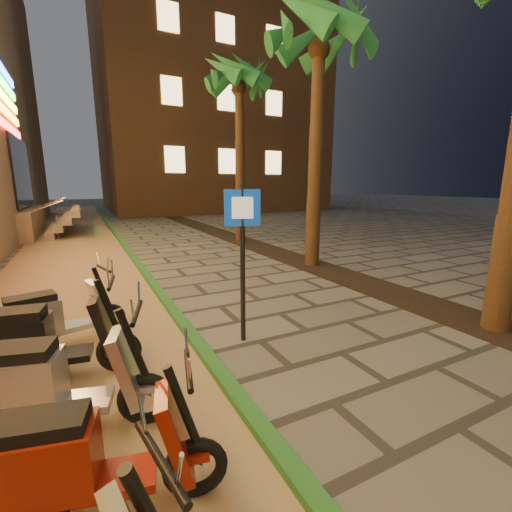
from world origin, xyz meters
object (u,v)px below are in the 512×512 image
scooter_8 (42,341)px  scooter_9 (54,317)px  scooter_7 (50,385)px  scooter_6 (84,460)px  pedestrian_sign (243,242)px

scooter_8 → scooter_9: 0.90m
scooter_7 → scooter_8: scooter_8 is taller
scooter_9 → scooter_6: bearing=-98.6°
pedestrian_sign → scooter_9: pedestrian_sign is taller
scooter_6 → scooter_7: scooter_7 is taller
pedestrian_sign → scooter_8: size_ratio=1.34×
scooter_8 → scooter_9: scooter_8 is taller
scooter_6 → scooter_8: 2.14m
pedestrian_sign → scooter_9: size_ratio=1.47×
scooter_7 → scooter_8: 1.08m
scooter_7 → scooter_8: (-0.15, 1.07, 0.00)m
pedestrian_sign → scooter_7: size_ratio=1.35×
scooter_6 → scooter_9: size_ratio=0.99×
pedestrian_sign → scooter_7: bearing=-140.4°
scooter_7 → scooter_9: (-0.09, 1.96, -0.04)m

